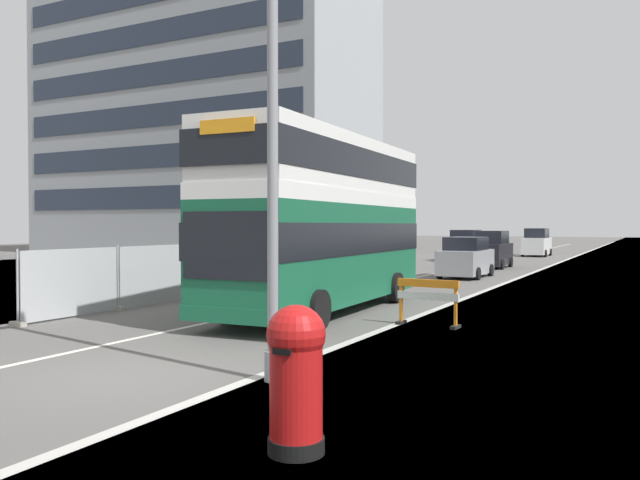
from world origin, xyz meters
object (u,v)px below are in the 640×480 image
Objects in this scene: lamppost_foreground at (273,101)px; car_receding_mid at (492,250)px; roadworks_barrier at (428,297)px; car_far_side at (537,243)px; car_oncoming_near at (466,258)px; double_decker_bus at (324,220)px; red_pillar_postbox at (296,372)px; car_receding_far at (466,247)px.

car_receding_mid is at bearing 96.18° from lamppost_foreground.
roadworks_barrier is 39.65m from car_far_side.
car_far_side is (-0.52, 24.00, 0.13)m from car_oncoming_near.
roadworks_barrier is (0.42, 6.71, -3.83)m from lamppost_foreground.
car_far_side is (-0.06, 38.19, -1.66)m from double_decker_bus.
car_far_side is (-5.28, 48.89, 0.16)m from red_pillar_postbox.
lamppost_foreground is at bearing -93.61° from roadworks_barrier.
car_receding_mid is 0.92× the size of car_far_side.
car_receding_mid is at bearing 98.98° from roadworks_barrier.
roadworks_barrier is at bearing -76.74° from car_receding_far.
car_receding_mid is (-3.23, 29.86, -3.54)m from lamppost_foreground.
lamppost_foreground is 5.90× the size of roadworks_barrier.
double_decker_bus is 28.71m from car_receding_far.
car_receding_mid is (-5.23, 32.56, 0.12)m from red_pillar_postbox.
roadworks_barrier is at bearing -81.02° from car_receding_mid.
car_receding_far is (-3.36, 28.46, -1.70)m from double_decker_bus.
red_pillar_postbox is at bearing -77.63° from car_receding_far.
car_far_side is at bearing 95.36° from roadworks_barrier.
car_receding_mid reaches higher than red_pillar_postbox.
car_receding_mid is at bearing -89.84° from car_far_side.
double_decker_bus is at bearing -89.92° from car_far_side.
red_pillar_postbox is at bearing -80.87° from car_receding_mid.
double_decker_bus reaches higher than red_pillar_postbox.
double_decker_bus is 2.64× the size of car_receding_mid.
car_receding_far is 0.98× the size of car_far_side.
car_receding_mid is 16.33m from car_far_side.
car_oncoming_near is at bearing 88.12° from double_decker_bus.
car_oncoming_near is 1.06× the size of car_receding_mid.
roadworks_barrier is 0.38× the size of car_oncoming_near.
car_receding_mid reaches higher than car_receding_far.
car_oncoming_near is 1.00× the size of car_receding_far.
lamppost_foreground is 37.22m from car_receding_far.
double_decker_bus is 38.23m from car_far_side.
red_pillar_postbox is at bearing -63.98° from double_decker_bus.
double_decker_bus is 2.48× the size of car_receding_far.
roadworks_barrier is at bearing -19.47° from double_decker_bus.
car_receding_mid reaches higher than roadworks_barrier.
double_decker_bus is 1.10× the size of lamppost_foreground.
car_receding_mid is at bearing -63.05° from car_receding_far.
car_far_side is at bearing 71.22° from car_receding_far.
double_decker_bus is at bearing 116.02° from red_pillar_postbox.
red_pillar_postbox is (5.22, -10.70, -1.81)m from double_decker_bus.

